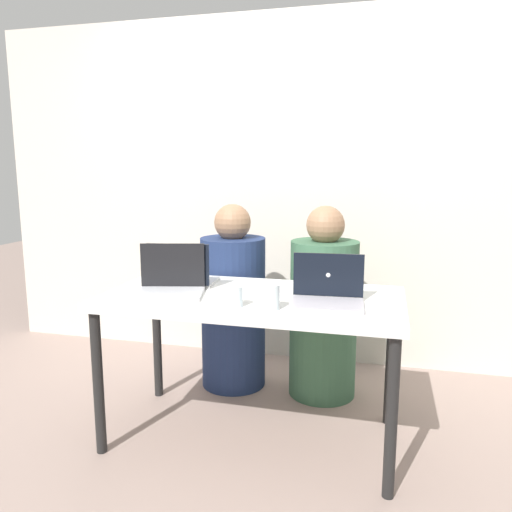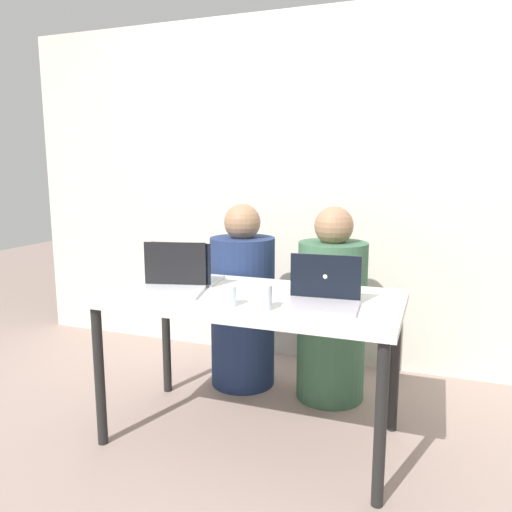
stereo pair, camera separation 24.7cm
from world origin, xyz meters
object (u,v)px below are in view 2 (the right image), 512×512
(laptop_front_right, at_px, (322,296))
(water_glass_center, at_px, (229,297))
(person_on_right, at_px, (331,315))
(laptop_back_left, at_px, (187,274))
(person_on_left, at_px, (243,306))
(laptop_front_left, at_px, (171,281))
(water_glass_right, at_px, (264,299))

(laptop_front_right, bearing_deg, water_glass_center, -164.14)
(person_on_right, distance_m, water_glass_center, 0.91)
(laptop_front_right, bearing_deg, laptop_back_left, 162.04)
(laptop_back_left, xyz_separation_m, water_glass_center, (0.39, -0.34, -0.01))
(person_on_left, bearing_deg, laptop_front_left, 64.60)
(water_glass_center, bearing_deg, laptop_front_right, 19.95)
(person_on_left, height_order, person_on_right, same)
(laptop_front_right, height_order, laptop_front_left, laptop_front_left)
(water_glass_center, bearing_deg, laptop_front_left, 158.87)
(person_on_left, distance_m, laptop_front_right, 0.98)
(laptop_back_left, bearing_deg, water_glass_right, 143.24)
(laptop_front_right, bearing_deg, laptop_front_left, 175.67)
(person_on_left, xyz_separation_m, laptop_front_left, (-0.12, -0.67, 0.29))
(person_on_right, xyz_separation_m, laptop_back_left, (-0.69, -0.48, 0.29))
(water_glass_right, bearing_deg, water_glass_center, 179.67)
(person_on_right, height_order, laptop_back_left, person_on_right)
(person_on_left, relative_size, laptop_back_left, 3.27)
(laptop_back_left, bearing_deg, person_on_right, -151.08)
(laptop_front_left, distance_m, water_glass_right, 0.56)
(person_on_left, height_order, water_glass_right, person_on_left)
(person_on_left, distance_m, laptop_back_left, 0.57)
(laptop_back_left, bearing_deg, water_glass_center, 133.79)
(person_on_left, xyz_separation_m, water_glass_center, (0.26, -0.81, 0.28))
(person_on_right, xyz_separation_m, laptop_front_right, (0.09, -0.67, 0.29))
(laptop_front_right, bearing_deg, person_on_right, 93.65)
(laptop_front_left, xyz_separation_m, water_glass_right, (0.54, -0.15, -0.00))
(laptop_front_left, bearing_deg, person_on_right, 30.67)
(laptop_front_left, relative_size, water_glass_right, 3.36)
(water_glass_right, bearing_deg, laptop_front_right, 32.36)
(person_on_right, distance_m, water_glass_right, 0.88)
(laptop_front_left, relative_size, water_glass_center, 4.01)
(person_on_right, relative_size, water_glass_center, 12.35)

